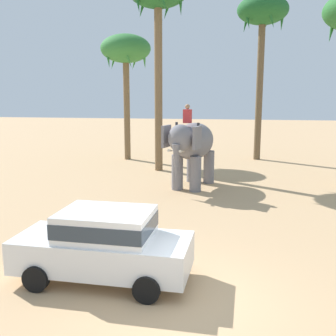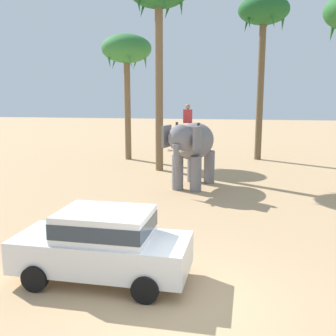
{
  "view_description": "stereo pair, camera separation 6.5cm",
  "coord_description": "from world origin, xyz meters",
  "px_view_note": "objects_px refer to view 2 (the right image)",
  "views": [
    {
      "loc": [
        1.01,
        -7.71,
        4.37
      ],
      "look_at": [
        -1.31,
        6.76,
        1.6
      ],
      "focal_mm": 42.65,
      "sensor_mm": 36.0,
      "label": 1
    },
    {
      "loc": [
        1.08,
        -7.7,
        4.37
      ],
      "look_at": [
        -1.31,
        6.76,
        1.6
      ],
      "focal_mm": 42.65,
      "sensor_mm": 36.0,
      "label": 2
    }
  ],
  "objects_px": {
    "palm_tree_left_of_road": "(127,52)",
    "palm_tree_far_back": "(263,17)",
    "elephant_with_mahout": "(192,145)",
    "car_sedan_foreground": "(103,242)"
  },
  "relations": [
    {
      "from": "palm_tree_left_of_road",
      "to": "palm_tree_far_back",
      "type": "relative_size",
      "value": 0.78
    },
    {
      "from": "car_sedan_foreground",
      "to": "palm_tree_far_back",
      "type": "bearing_deg",
      "value": 76.13
    },
    {
      "from": "car_sedan_foreground",
      "to": "elephant_with_mahout",
      "type": "bearing_deg",
      "value": 83.74
    },
    {
      "from": "car_sedan_foreground",
      "to": "palm_tree_left_of_road",
      "type": "height_order",
      "value": "palm_tree_left_of_road"
    },
    {
      "from": "car_sedan_foreground",
      "to": "palm_tree_far_back",
      "type": "xyz_separation_m",
      "value": [
        4.55,
        18.44,
        8.12
      ]
    },
    {
      "from": "palm_tree_far_back",
      "to": "elephant_with_mahout",
      "type": "bearing_deg",
      "value": -111.83
    },
    {
      "from": "palm_tree_left_of_road",
      "to": "palm_tree_far_back",
      "type": "bearing_deg",
      "value": 8.81
    },
    {
      "from": "palm_tree_left_of_road",
      "to": "palm_tree_far_back",
      "type": "height_order",
      "value": "palm_tree_far_back"
    },
    {
      "from": "elephant_with_mahout",
      "to": "palm_tree_far_back",
      "type": "relative_size",
      "value": 0.39
    },
    {
      "from": "palm_tree_far_back",
      "to": "palm_tree_left_of_road",
      "type": "bearing_deg",
      "value": -171.19
    }
  ]
}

